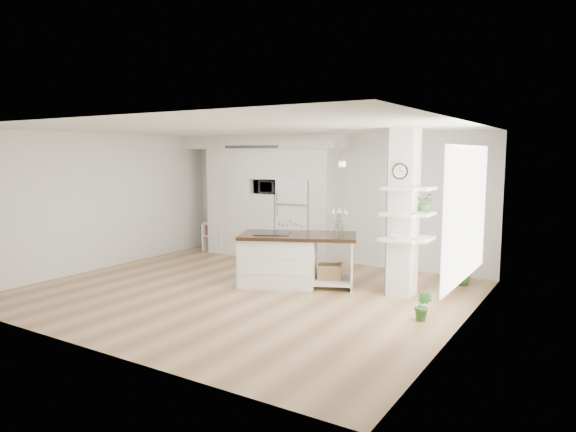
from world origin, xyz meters
name	(u,v)px	position (x,y,z in m)	size (l,w,h in m)	color
floor	(244,292)	(0.00, 0.00, 0.00)	(7.00, 6.00, 0.01)	tan
room	(243,181)	(0.00, 0.00, 1.86)	(7.04, 6.04, 2.72)	white
cabinet_wall	(263,189)	(-1.45, 2.67, 1.51)	(4.00, 0.71, 2.70)	white
refrigerator	(299,220)	(-0.53, 2.68, 0.88)	(0.78, 0.69, 1.75)	white
column	(407,213)	(2.38, 1.13, 1.35)	(0.69, 0.90, 2.70)	silver
window	(467,214)	(3.48, 0.30, 1.50)	(2.40, 2.40, 0.00)	white
pendant_light	(342,165)	(1.70, 0.15, 2.12)	(0.12, 0.12, 0.10)	white
kitchen_island	(285,258)	(0.32, 0.77, 0.47)	(2.22, 1.69, 1.47)	white
bookshelf	(217,239)	(-2.66, 2.50, 0.30)	(0.58, 0.34, 0.68)	white
floor_plant_a	(423,306)	(3.00, 0.07, 0.22)	(0.24, 0.19, 0.43)	#2D6327
floor_plant_b	(463,270)	(2.99, 2.40, 0.26)	(0.29, 0.29, 0.52)	#2D6327
microwave	(268,187)	(-1.27, 2.62, 1.57)	(0.54, 0.37, 0.30)	#2D2D2D
shelf_plant	(426,202)	(2.63, 1.30, 1.52)	(0.27, 0.23, 0.30)	#2D6327
decor_bowl	(396,237)	(2.30, 0.90, 1.00)	(0.22, 0.22, 0.05)	white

